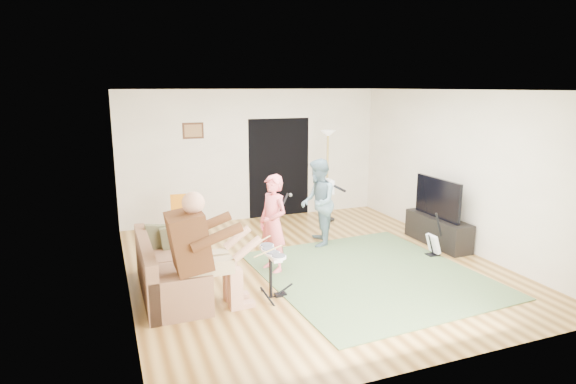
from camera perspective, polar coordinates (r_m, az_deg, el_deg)
The scene contains 19 objects.
floor at distance 7.67m, azimuth 2.89°, elevation -8.64°, with size 6.00×6.00×0.00m, color brown.
walls at distance 7.29m, azimuth 3.00°, elevation 1.31°, with size 5.50×6.00×2.70m, color silver, non-canonical shape.
ceiling at distance 7.16m, azimuth 3.13°, elevation 11.98°, with size 6.00×6.00×0.00m, color white.
window_blinds at distance 6.83m, azimuth -19.22°, elevation 1.57°, with size 2.05×2.05×0.00m, color olive.
doorway at distance 10.28m, azimuth -1.06°, elevation 2.88°, with size 2.10×2.10×0.00m, color black.
picture_frame at distance 9.70m, azimuth -11.19°, elevation 7.14°, with size 0.42×0.03×0.32m, color #3F2314.
area_rug at distance 7.39m, azimuth 9.68°, elevation -9.57°, with size 3.00×3.30×0.02m, color #4D683F.
sofa at distance 6.80m, azimuth -14.35°, elevation -9.59°, with size 0.77×1.87×0.76m.
drummer at distance 6.13m, azimuth -9.68°, elevation -8.39°, with size 0.99×0.55×1.52m.
drum_kit at distance 6.45m, azimuth -2.06°, elevation -10.00°, with size 0.37×0.66×0.68m.
singer at distance 7.22m, azimuth -1.78°, elevation -3.76°, with size 0.54×0.36×1.49m, color #FF6E79.
microphone at distance 7.19m, azimuth -0.30°, elevation -0.80°, with size 0.06×0.06×0.24m, color black, non-canonical shape.
guitarist at distance 8.41m, azimuth 3.57°, elevation -1.26°, with size 0.75×0.58×1.53m, color slate.
guitar_held at distance 8.44m, azimuth 4.83°, elevation 0.68°, with size 0.12×0.60×0.26m, color silver, non-canonical shape.
guitar_spare at distance 8.34m, azimuth 16.87°, elevation -5.88°, with size 0.27×0.24×0.74m.
torchiere_lamp at distance 9.90m, azimuth 4.72°, elevation 3.87°, with size 0.34×0.34×1.88m.
dining_chair at distance 8.73m, azimuth -12.40°, elevation -4.09°, with size 0.40×0.42×0.88m.
tv_cabinet at distance 8.96m, azimuth 17.33°, elevation -4.38°, with size 0.40×1.40×0.50m, color black.
television at distance 8.78m, azimuth 17.33°, elevation -0.67°, with size 0.06×1.14×0.69m, color black.
Camera 1 is at (-2.94, -6.52, 2.75)m, focal length 30.00 mm.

